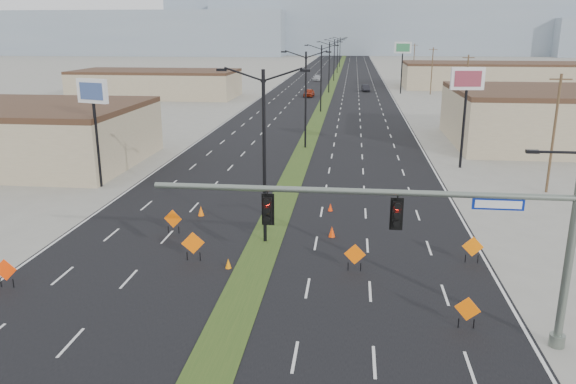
# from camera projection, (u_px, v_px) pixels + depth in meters

# --- Properties ---
(ground) EXTENTS (600.00, 600.00, 0.00)m
(ground) POSITION_uv_depth(u_px,v_px,m) (218.00, 352.00, 21.73)
(ground) COLOR gray
(ground) RESTS_ON ground
(road_surface) EXTENTS (25.00, 400.00, 0.02)m
(road_surface) POSITION_uv_depth(u_px,v_px,m) (330.00, 91.00, 117.22)
(road_surface) COLOR black
(road_surface) RESTS_ON ground
(median_strip) EXTENTS (2.00, 400.00, 0.04)m
(median_strip) POSITION_uv_depth(u_px,v_px,m) (330.00, 91.00, 117.22)
(median_strip) COLOR #274619
(median_strip) RESTS_ON ground
(building_sw_far) EXTENTS (30.00, 14.00, 4.50)m
(building_sw_far) POSITION_uv_depth(u_px,v_px,m) (157.00, 85.00, 105.79)
(building_sw_far) COLOR tan
(building_sw_far) RESTS_ON ground
(building_se_far) EXTENTS (44.00, 16.00, 5.00)m
(building_se_far) POSITION_uv_depth(u_px,v_px,m) (507.00, 77.00, 121.91)
(building_se_far) COLOR tan
(building_se_far) RESTS_ON ground
(mesa_west) EXTENTS (180.00, 50.00, 22.00)m
(mesa_west) POSITION_uv_depth(u_px,v_px,m) (120.00, 33.00, 299.23)
(mesa_west) COLOR #8696A6
(mesa_west) RESTS_ON ground
(mesa_center) EXTENTS (220.00, 50.00, 28.00)m
(mesa_center) POSITION_uv_depth(u_px,v_px,m) (421.00, 27.00, 299.95)
(mesa_center) COLOR #8696A6
(mesa_center) RESTS_ON ground
(mesa_backdrop) EXTENTS (140.00, 50.00, 32.00)m
(mesa_backdrop) POSITION_uv_depth(u_px,v_px,m) (295.00, 24.00, 326.17)
(mesa_backdrop) COLOR #8696A6
(mesa_backdrop) RESTS_ON ground
(signal_mast) EXTENTS (16.30, 0.60, 8.00)m
(signal_mast) POSITION_uv_depth(u_px,v_px,m) (445.00, 227.00, 21.38)
(signal_mast) COLOR slate
(signal_mast) RESTS_ON ground
(streetlight_0) EXTENTS (5.15, 0.24, 10.02)m
(streetlight_0) POSITION_uv_depth(u_px,v_px,m) (264.00, 152.00, 31.69)
(streetlight_0) COLOR black
(streetlight_0) RESTS_ON ground
(streetlight_1) EXTENTS (5.15, 0.24, 10.02)m
(streetlight_1) POSITION_uv_depth(u_px,v_px,m) (306.00, 97.00, 58.43)
(streetlight_1) COLOR black
(streetlight_1) RESTS_ON ground
(streetlight_2) EXTENTS (5.15, 0.24, 10.02)m
(streetlight_2) POSITION_uv_depth(u_px,v_px,m) (321.00, 76.00, 85.17)
(streetlight_2) COLOR black
(streetlight_2) RESTS_ON ground
(streetlight_3) EXTENTS (5.15, 0.24, 10.02)m
(streetlight_3) POSITION_uv_depth(u_px,v_px,m) (329.00, 65.00, 111.91)
(streetlight_3) COLOR black
(streetlight_3) RESTS_ON ground
(streetlight_4) EXTENTS (5.15, 0.24, 10.02)m
(streetlight_4) POSITION_uv_depth(u_px,v_px,m) (334.00, 59.00, 138.64)
(streetlight_4) COLOR black
(streetlight_4) RESTS_ON ground
(streetlight_5) EXTENTS (5.15, 0.24, 10.02)m
(streetlight_5) POSITION_uv_depth(u_px,v_px,m) (338.00, 54.00, 165.38)
(streetlight_5) COLOR black
(streetlight_5) RESTS_ON ground
(streetlight_6) EXTENTS (5.15, 0.24, 10.02)m
(streetlight_6) POSITION_uv_depth(u_px,v_px,m) (340.00, 51.00, 192.12)
(streetlight_6) COLOR black
(streetlight_6) RESTS_ON ground
(utility_pole_0) EXTENTS (1.60, 0.20, 9.00)m
(utility_pole_0) POSITION_uv_depth(u_px,v_px,m) (554.00, 132.00, 42.12)
(utility_pole_0) COLOR #4C3823
(utility_pole_0) RESTS_ON ground
(utility_pole_1) EXTENTS (1.60, 0.20, 9.00)m
(utility_pole_1) POSITION_uv_depth(u_px,v_px,m) (466.00, 88.00, 75.54)
(utility_pole_1) COLOR #4C3823
(utility_pole_1) RESTS_ON ground
(utility_pole_2) EXTENTS (1.60, 0.20, 9.00)m
(utility_pole_2) POSITION_uv_depth(u_px,v_px,m) (432.00, 70.00, 108.96)
(utility_pole_2) COLOR #4C3823
(utility_pole_2) RESTS_ON ground
(utility_pole_3) EXTENTS (1.60, 0.20, 9.00)m
(utility_pole_3) POSITION_uv_depth(u_px,v_px,m) (414.00, 61.00, 142.38)
(utility_pole_3) COLOR #4C3823
(utility_pole_3) RESTS_ON ground
(car_left) EXTENTS (2.02, 4.49, 1.50)m
(car_left) POSITION_uv_depth(u_px,v_px,m) (309.00, 93.00, 106.33)
(car_left) COLOR maroon
(car_left) RESTS_ON ground
(car_mid) EXTENTS (1.83, 4.25, 1.36)m
(car_mid) POSITION_uv_depth(u_px,v_px,m) (366.00, 88.00, 115.86)
(car_mid) COLOR black
(car_mid) RESTS_ON ground
(car_far) EXTENTS (2.04, 4.66, 1.33)m
(car_far) POSITION_uv_depth(u_px,v_px,m) (317.00, 78.00, 140.99)
(car_far) COLOR #9FA2A8
(car_far) RESTS_ON ground
(construction_sign_0) EXTENTS (1.11, 0.16, 1.48)m
(construction_sign_0) POSITION_uv_depth(u_px,v_px,m) (5.00, 271.00, 27.01)
(construction_sign_0) COLOR #FF3A05
(construction_sign_0) RESTS_ON ground
(construction_sign_1) EXTENTS (1.15, 0.16, 1.53)m
(construction_sign_1) POSITION_uv_depth(u_px,v_px,m) (173.00, 220.00, 34.27)
(construction_sign_1) COLOR #F55F05
(construction_sign_1) RESTS_ON ground
(construction_sign_2) EXTENTS (1.21, 0.35, 1.65)m
(construction_sign_2) POSITION_uv_depth(u_px,v_px,m) (193.00, 244.00, 30.15)
(construction_sign_2) COLOR #FA6405
(construction_sign_2) RESTS_ON ground
(construction_sign_3) EXTENTS (1.11, 0.10, 1.48)m
(construction_sign_3) POSITION_uv_depth(u_px,v_px,m) (355.00, 255.00, 28.89)
(construction_sign_3) COLOR #FF6305
(construction_sign_3) RESTS_ON ground
(construction_sign_4) EXTENTS (1.02, 0.40, 1.43)m
(construction_sign_4) POSITION_uv_depth(u_px,v_px,m) (467.00, 310.00, 23.28)
(construction_sign_4) COLOR #FF6605
(construction_sign_4) RESTS_ON ground
(construction_sign_5) EXTENTS (1.12, 0.08, 1.50)m
(construction_sign_5) POSITION_uv_depth(u_px,v_px,m) (473.00, 248.00, 29.90)
(construction_sign_5) COLOR orange
(construction_sign_5) RESTS_ON ground
(cone_0) EXTENTS (0.38, 0.38, 0.55)m
(cone_0) POSITION_uv_depth(u_px,v_px,m) (228.00, 263.00, 29.37)
(cone_0) COLOR orange
(cone_0) RESTS_ON ground
(cone_1) EXTENTS (0.44, 0.44, 0.68)m
(cone_1) POSITION_uv_depth(u_px,v_px,m) (332.00, 232.00, 33.84)
(cone_1) COLOR #F43C05
(cone_1) RESTS_ON ground
(cone_2) EXTENTS (0.41, 0.41, 0.55)m
(cone_2) POSITION_uv_depth(u_px,v_px,m) (330.00, 207.00, 38.75)
(cone_2) COLOR #F53305
(cone_2) RESTS_ON ground
(cone_3) EXTENTS (0.51, 0.51, 0.69)m
(cone_3) POSITION_uv_depth(u_px,v_px,m) (201.00, 211.00, 37.72)
(cone_3) COLOR #F96605
(cone_3) RESTS_ON ground
(pole_sign_west) EXTENTS (2.74, 1.20, 8.51)m
(pole_sign_west) POSITION_uv_depth(u_px,v_px,m) (93.00, 100.00, 43.11)
(pole_sign_west) COLOR black
(pole_sign_west) RESTS_ON ground
(pole_sign_east_near) EXTENTS (2.95, 0.68, 8.97)m
(pole_sign_east_near) POSITION_uv_depth(u_px,v_px,m) (467.00, 87.00, 49.20)
(pole_sign_east_near) COLOR black
(pole_sign_east_near) RESTS_ON ground
(pole_sign_east_far) EXTENTS (3.25, 1.14, 10.00)m
(pole_sign_east_far) POSITION_uv_depth(u_px,v_px,m) (403.00, 51.00, 109.54)
(pole_sign_east_far) COLOR black
(pole_sign_east_far) RESTS_ON ground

